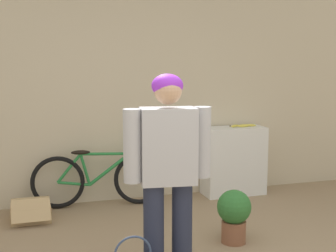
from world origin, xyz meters
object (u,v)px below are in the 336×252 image
at_px(person, 168,163).
at_px(cardboard_box, 31,211).
at_px(bicycle, 99,179).
at_px(potted_plant, 234,213).
at_px(banana, 242,126).

relative_size(person, cardboard_box, 2.93).
height_order(person, bicycle, person).
bearing_deg(bicycle, potted_plant, -48.55).
bearing_deg(cardboard_box, bicycle, 15.76).
distance_m(bicycle, banana, 1.92).
bearing_deg(person, potted_plant, 40.04).
bearing_deg(bicycle, banana, 6.33).
bearing_deg(cardboard_box, person, -60.45).
bearing_deg(bicycle, cardboard_box, -157.64).
relative_size(banana, potted_plant, 0.72).
xyz_separation_m(person, cardboard_box, (-1.01, 1.79, -0.85)).
relative_size(person, potted_plant, 3.17).
bearing_deg(potted_plant, cardboard_box, 145.23).
distance_m(person, cardboard_box, 2.22).
bearing_deg(banana, cardboard_box, -175.35).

